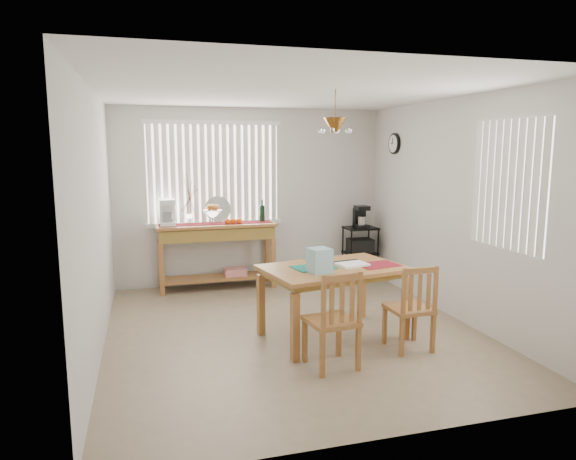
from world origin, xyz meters
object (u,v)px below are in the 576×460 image
object	(u,v)px
dining_table	(333,275)
chair_left	(334,321)
sideboard	(217,240)
chair_right	(411,308)
wire_cart	(360,248)
cart_items	(361,217)

from	to	relation	value
dining_table	chair_left	xyz separation A→B (m)	(-0.28, -0.76, -0.23)
sideboard	chair_right	distance (m)	3.24
wire_cart	chair_right	size ratio (longest dim) A/B	0.92
sideboard	cart_items	bearing A→B (deg)	-0.86
sideboard	cart_items	world-z (taller)	cart_items
wire_cart	cart_items	distance (m)	0.48
chair_left	chair_right	world-z (taller)	chair_left
wire_cart	dining_table	size ratio (longest dim) A/B	0.51
dining_table	chair_right	xyz separation A→B (m)	(0.63, -0.56, -0.25)
cart_items	dining_table	xyz separation A→B (m)	(-1.29, -2.25, -0.28)
cart_items	sideboard	bearing A→B (deg)	179.14
sideboard	chair_left	bearing A→B (deg)	-78.17
wire_cart	dining_table	bearing A→B (deg)	-120.00
cart_items	chair_left	distance (m)	3.43
chair_left	dining_table	bearing A→B (deg)	70.07
sideboard	wire_cart	bearing A→B (deg)	-1.09
sideboard	chair_left	xyz separation A→B (m)	(0.64, -3.04, -0.26)
chair_left	wire_cart	bearing A→B (deg)	62.40
chair_right	wire_cart	bearing A→B (deg)	76.62
sideboard	cart_items	distance (m)	2.22
sideboard	chair_right	size ratio (longest dim) A/B	1.91
wire_cart	dining_table	world-z (taller)	wire_cart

